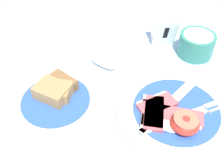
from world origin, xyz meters
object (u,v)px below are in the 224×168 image
at_px(breakfast_plate, 175,114).
at_px(number_card, 164,31).
at_px(sugar_cup, 196,44).
at_px(teaspoon_near_cup, 94,59).
at_px(bread_plate, 56,98).

relative_size(breakfast_plate, number_card, 3.18).
relative_size(sugar_cup, teaspoon_near_cup, 0.56).
xyz_separation_m(number_card, teaspoon_near_cup, (-0.18, -0.05, -0.03)).
distance_m(sugar_cup, number_card, 0.09).
bearing_deg(number_card, sugar_cup, -39.90).
bearing_deg(bread_plate, sugar_cup, 21.09).
relative_size(breakfast_plate, teaspoon_near_cup, 1.53).
height_order(breakfast_plate, bread_plate, bread_plate).
bearing_deg(sugar_cup, bread_plate, -158.91).
bearing_deg(breakfast_plate, teaspoon_near_cup, 126.79).
bearing_deg(breakfast_plate, sugar_cup, 61.37).
bearing_deg(bread_plate, teaspoon_near_cup, 56.71).
bearing_deg(breakfast_plate, bread_plate, 164.43).
xyz_separation_m(bread_plate, number_card, (0.27, 0.18, 0.02)).
height_order(sugar_cup, teaspoon_near_cup, sugar_cup).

